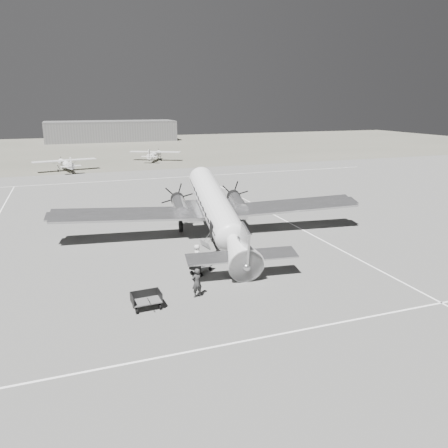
% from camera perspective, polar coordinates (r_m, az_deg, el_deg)
% --- Properties ---
extents(ground, '(260.00, 260.00, 0.00)m').
position_cam_1_polar(ground, '(37.16, -2.99, -4.13)').
color(ground, slate).
rests_on(ground, ground).
extents(taxi_line_near, '(60.00, 0.15, 0.01)m').
position_cam_1_polar(taxi_line_near, '(25.26, 6.60, -14.23)').
color(taxi_line_near, white).
rests_on(taxi_line_near, ground).
extents(taxi_line_right, '(0.15, 80.00, 0.01)m').
position_cam_1_polar(taxi_line_right, '(42.02, 12.87, -2.15)').
color(taxi_line_right, white).
rests_on(taxi_line_right, ground).
extents(taxi_line_horizon, '(90.00, 0.15, 0.01)m').
position_cam_1_polar(taxi_line_horizon, '(75.24, -11.96, 5.67)').
color(taxi_line_horizon, white).
rests_on(taxi_line_horizon, ground).
extents(grass_infield, '(260.00, 90.00, 0.01)m').
position_cam_1_polar(grass_infield, '(129.51, -15.52, 9.48)').
color(grass_infield, '#605D51').
rests_on(grass_infield, ground).
extents(hangar_main, '(42.00, 14.00, 6.60)m').
position_cam_1_polar(hangar_main, '(154.52, -14.53, 11.68)').
color(hangar_main, slate).
rests_on(hangar_main, ground).
extents(dc3_airliner, '(32.70, 24.59, 5.79)m').
position_cam_1_polar(dc3_airliner, '(40.07, -0.97, 1.68)').
color(dc3_airliner, silver).
rests_on(dc3_airliner, ground).
extents(light_plane_left, '(13.33, 11.63, 2.42)m').
position_cam_1_polar(light_plane_left, '(87.93, -19.97, 7.26)').
color(light_plane_left, silver).
rests_on(light_plane_left, ground).
extents(light_plane_right, '(14.29, 13.31, 2.36)m').
position_cam_1_polar(light_plane_right, '(99.08, -9.04, 8.82)').
color(light_plane_right, silver).
rests_on(light_plane_right, ground).
extents(baggage_cart_near, '(2.19, 2.13, 1.02)m').
position_cam_1_polar(baggage_cart_near, '(33.32, -3.01, -5.57)').
color(baggage_cart_near, '#515151').
rests_on(baggage_cart_near, ground).
extents(baggage_cart_far, '(2.01, 1.48, 1.09)m').
position_cam_1_polar(baggage_cart_far, '(28.17, -10.10, -9.83)').
color(baggage_cart_far, '#515151').
rests_on(baggage_cart_far, ground).
extents(ground_crew, '(0.81, 0.60, 2.01)m').
position_cam_1_polar(ground_crew, '(29.22, -3.57, -7.66)').
color(ground_crew, '#2F2F2F').
rests_on(ground_crew, ground).
extents(ramp_agent, '(0.88, 0.95, 1.57)m').
position_cam_1_polar(ramp_agent, '(33.29, -3.04, -5.08)').
color(ramp_agent, silver).
rests_on(ramp_agent, ground).
extents(passenger, '(0.64, 0.88, 1.66)m').
position_cam_1_polar(passenger, '(34.92, -3.55, -4.01)').
color(passenger, silver).
rests_on(passenger, ground).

